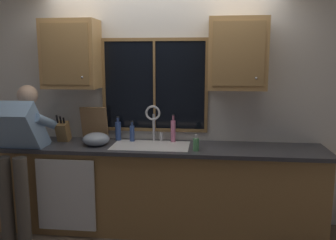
{
  "coord_description": "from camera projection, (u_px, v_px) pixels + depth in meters",
  "views": [
    {
      "loc": [
        0.51,
        -3.9,
        1.82
      ],
      "look_at": [
        0.1,
        -0.3,
        1.19
      ],
      "focal_mm": 38.35,
      "sensor_mm": 36.0,
      "label": 1
    }
  ],
  "objects": [
    {
      "name": "window_glass",
      "position": [
        155.0,
        85.0,
        3.92
      ],
      "size": [
        1.1,
        0.02,
        0.95
      ],
      "primitive_type": "cube",
      "color": "black"
    },
    {
      "name": "bottle_tall_clear",
      "position": [
        118.0,
        130.0,
        3.97
      ],
      "size": [
        0.06,
        0.06,
        0.27
      ],
      "color": "#334C8C",
      "rests_on": "countertop"
    },
    {
      "name": "soap_dispenser",
      "position": [
        196.0,
        144.0,
        3.52
      ],
      "size": [
        0.06,
        0.07,
        0.17
      ],
      "color": "#59A566",
      "rests_on": "countertop"
    },
    {
      "name": "bottle_amber_small",
      "position": [
        132.0,
        133.0,
        3.92
      ],
      "size": [
        0.05,
        0.05,
        0.23
      ],
      "color": "#334C8C",
      "rests_on": "countertop"
    },
    {
      "name": "mixing_bowl",
      "position": [
        96.0,
        139.0,
        3.75
      ],
      "size": [
        0.28,
        0.28,
        0.14
      ],
      "primitive_type": "ellipsoid",
      "color": "#8C99A8",
      "rests_on": "countertop"
    },
    {
      "name": "lower_cabinet_run",
      "position": [
        159.0,
        189.0,
        3.82
      ],
      "size": [
        3.36,
        0.58,
        0.88
      ],
      "primitive_type": "cube",
      "color": "#A07744",
      "rests_on": "floor"
    },
    {
      "name": "window_frame_right",
      "position": [
        207.0,
        86.0,
        3.85
      ],
      "size": [
        0.03,
        0.02,
        0.95
      ],
      "primitive_type": "cube",
      "color": "olive"
    },
    {
      "name": "upper_cabinet_left",
      "position": [
        71.0,
        54.0,
        3.81
      ],
      "size": [
        0.58,
        0.36,
        0.72
      ],
      "color": "#B2844C"
    },
    {
      "name": "upper_cabinet_right",
      "position": [
        237.0,
        54.0,
        3.61
      ],
      "size": [
        0.58,
        0.36,
        0.72
      ],
      "color": "#B2844C"
    },
    {
      "name": "cutting_board",
      "position": [
        94.0,
        123.0,
        3.99
      ],
      "size": [
        0.3,
        0.1,
        0.37
      ],
      "primitive_type": "cube",
      "rotation": [
        0.21,
        0.0,
        0.0
      ],
      "color": "#997047",
      "rests_on": "countertop"
    },
    {
      "name": "knife_block",
      "position": [
        63.0,
        132.0,
        3.91
      ],
      "size": [
        0.12,
        0.18,
        0.32
      ],
      "color": "olive",
      "rests_on": "countertop"
    },
    {
      "name": "sink",
      "position": [
        151.0,
        155.0,
        3.76
      ],
      "size": [
        0.8,
        0.46,
        0.21
      ],
      "color": "silver",
      "rests_on": "lower_cabinet_run"
    },
    {
      "name": "countertop",
      "position": [
        158.0,
        148.0,
        3.72
      ],
      "size": [
        3.42,
        0.62,
        0.04
      ],
      "primitive_type": "cube",
      "color": "#38383D",
      "rests_on": "lower_cabinet_run"
    },
    {
      "name": "window_frame_top",
      "position": [
        154.0,
        39.0,
        3.83
      ],
      "size": [
        1.17,
        0.02,
        0.04
      ],
      "primitive_type": "cube",
      "color": "olive"
    },
    {
      "name": "bottle_green_glass",
      "position": [
        173.0,
        130.0,
        3.88
      ],
      "size": [
        0.05,
        0.05,
        0.31
      ],
      "color": "pink",
      "rests_on": "countertop"
    },
    {
      "name": "person_standing",
      "position": [
        19.0,
        146.0,
        3.58
      ],
      "size": [
        0.53,
        0.7,
        1.54
      ],
      "color": "#595147",
      "rests_on": "floor"
    },
    {
      "name": "dishwasher_front",
      "position": [
        66.0,
        195.0,
        3.61
      ],
      "size": [
        0.6,
        0.02,
        0.74
      ],
      "primitive_type": "cube",
      "color": "white"
    },
    {
      "name": "window_mullion_center",
      "position": [
        154.0,
        86.0,
        3.91
      ],
      "size": [
        0.02,
        0.02,
        0.95
      ],
      "primitive_type": "cube",
      "color": "olive"
    },
    {
      "name": "window_frame_bottom",
      "position": [
        155.0,
        130.0,
        4.0
      ],
      "size": [
        1.17,
        0.02,
        0.04
      ],
      "primitive_type": "cube",
      "color": "olive"
    },
    {
      "name": "window_frame_left",
      "position": [
        104.0,
        85.0,
        3.98
      ],
      "size": [
        0.03,
        0.02,
        0.95
      ],
      "primitive_type": "cube",
      "color": "olive"
    },
    {
      "name": "back_wall",
      "position": [
        163.0,
        107.0,
        4.02
      ],
      "size": [
        5.76,
        0.12,
        2.55
      ],
      "primitive_type": "cube",
      "color": "silver",
      "rests_on": "floor"
    },
    {
      "name": "faucet",
      "position": [
        154.0,
        119.0,
        3.87
      ],
      "size": [
        0.18,
        0.09,
        0.4
      ],
      "color": "silver",
      "rests_on": "countertop"
    }
  ]
}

